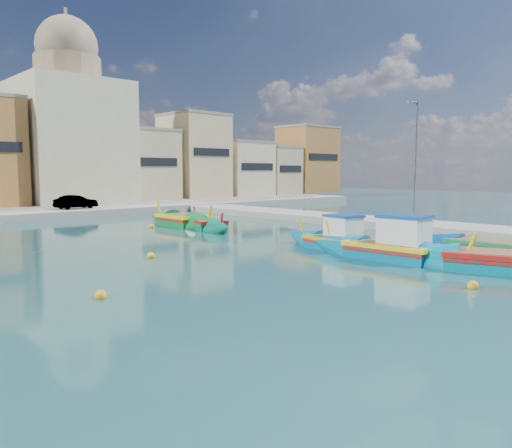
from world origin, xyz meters
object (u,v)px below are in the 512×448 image
luzzu_cyan_south (492,264)px  church_block (70,124)px  luzzu_turquoise_cabin (393,251)px  luzzu_green (183,222)px  luzzu_blue_cabin (337,243)px  quay_street_lamp (415,161)px  luzzu_cyan_mid (207,225)px  luzzu_blue_south (488,249)px

luzzu_cyan_south → church_block: bearing=87.5°
luzzu_turquoise_cabin → luzzu_green: bearing=87.0°
church_block → luzzu_cyan_south: bearing=-92.5°
luzzu_green → luzzu_cyan_south: bearing=-90.8°
luzzu_turquoise_cabin → luzzu_blue_cabin: luzzu_turquoise_cabin is taller
church_block → quay_street_lamp: bearing=-77.7°
luzzu_cyan_south → luzzu_turquoise_cabin: bearing=99.0°
luzzu_blue_cabin → luzzu_cyan_mid: (0.65, 11.06, -0.08)m
church_block → luzzu_turquoise_cabin: bearing=-93.6°
church_block → quay_street_lamp: church_block is taller
luzzu_turquoise_cabin → luzzu_blue_cabin: bearing=82.9°
luzzu_cyan_mid → luzzu_green: bearing=93.7°
luzzu_cyan_mid → luzzu_cyan_south: size_ratio=0.91×
luzzu_green → luzzu_cyan_south: (-0.29, -20.71, -0.02)m
church_block → luzzu_green: 23.39m
quay_street_lamp → luzzu_turquoise_cabin: 11.68m
church_block → quay_street_lamp: size_ratio=2.39×
luzzu_cyan_mid → luzzu_blue_south: size_ratio=0.93×
luzzu_turquoise_cabin → luzzu_cyan_south: size_ratio=1.11×
luzzu_turquoise_cabin → luzzu_cyan_mid: luzzu_turquoise_cabin is taller
luzzu_turquoise_cabin → quay_street_lamp: bearing=25.6°
quay_street_lamp → luzzu_turquoise_cabin: bearing=-154.4°
church_block → luzzu_cyan_south: church_block is taller
quay_street_lamp → luzzu_blue_cabin: 10.42m
church_block → luzzu_green: size_ratio=2.20×
luzzu_cyan_mid → luzzu_cyan_south: (-0.45, -18.18, 0.04)m
luzzu_blue_cabin → luzzu_cyan_south: luzzu_blue_cabin is taller
quay_street_lamp → luzzu_turquoise_cabin: (-9.91, -4.75, -3.98)m
luzzu_cyan_mid → luzzu_cyan_south: 18.18m
quay_street_lamp → luzzu_blue_south: bearing=-129.4°
luzzu_blue_cabin → quay_street_lamp: bearing=8.8°
luzzu_cyan_mid → luzzu_blue_south: luzzu_blue_south is taller
luzzu_blue_cabin → church_block: bearing=86.7°
luzzu_turquoise_cabin → luzzu_cyan_south: 3.89m
quay_street_lamp → luzzu_turquoise_cabin: size_ratio=0.86×
luzzu_green → luzzu_cyan_south: luzzu_green is taller
luzzu_turquoise_cabin → luzzu_cyan_mid: 14.37m
luzzu_blue_cabin → luzzu_cyan_south: 7.12m
luzzu_green → luzzu_blue_south: (3.26, -19.11, -0.05)m
luzzu_green → luzzu_blue_cabin: bearing=-92.1°
luzzu_green → luzzu_cyan_mid: bearing=-86.3°
church_block → luzzu_cyan_mid: 25.79m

